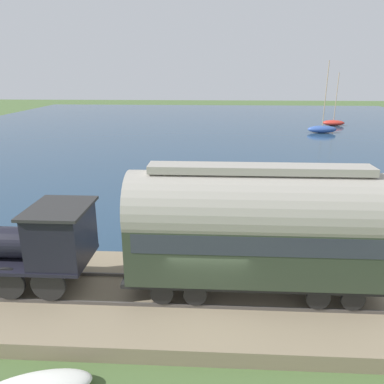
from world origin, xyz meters
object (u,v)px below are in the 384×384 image
at_px(rowboat_mid_harbor, 172,227).
at_px(sailboat_red, 333,122).
at_px(rowboat_off_pier, 303,200).
at_px(steam_locomotive, 32,241).
at_px(passenger_coach, 256,226).
at_px(rowboat_near_shore, 154,196).
at_px(sailboat_blue, 322,129).

bearing_deg(rowboat_mid_harbor, sailboat_red, -31.76).
bearing_deg(rowboat_off_pier, sailboat_red, 1.50).
distance_m(steam_locomotive, sailboat_red, 53.59).
xyz_separation_m(passenger_coach, sailboat_red, (47.51, -17.05, -2.60)).
bearing_deg(rowboat_near_shore, rowboat_off_pier, -44.05).
xyz_separation_m(sailboat_blue, sailboat_red, (7.39, -3.74, -0.08)).
bearing_deg(passenger_coach, rowboat_mid_harbor, 28.58).
distance_m(passenger_coach, rowboat_off_pier, 12.19).
xyz_separation_m(sailboat_red, rowboat_near_shore, (-36.12, 22.26, -0.24)).
bearing_deg(sailboat_blue, steam_locomotive, 151.81).
relative_size(sailboat_blue, rowboat_near_shore, 3.51).
bearing_deg(rowboat_off_pier, passenger_coach, 179.85).
height_order(sailboat_blue, rowboat_near_shore, sailboat_blue).
bearing_deg(rowboat_near_shore, rowboat_mid_harbor, -113.10).
height_order(rowboat_off_pier, rowboat_mid_harbor, rowboat_off_pier).
distance_m(passenger_coach, sailboat_red, 50.55).
bearing_deg(passenger_coach, rowboat_off_pier, -21.00).
height_order(passenger_coach, sailboat_red, sailboat_red).
relative_size(sailboat_red, rowboat_off_pier, 3.46).
height_order(steam_locomotive, sailboat_red, sailboat_red).
bearing_deg(rowboat_mid_harbor, rowboat_near_shore, 13.83).
bearing_deg(sailboat_red, steam_locomotive, 157.15).
bearing_deg(sailboat_red, passenger_coach, 164.89).
relative_size(rowboat_off_pier, rowboat_mid_harbor, 1.05).
height_order(sailboat_blue, rowboat_off_pier, sailboat_blue).
distance_m(steam_locomotive, sailboat_blue, 45.31).
height_order(rowboat_off_pier, rowboat_near_shore, rowboat_off_pier).
bearing_deg(rowboat_off_pier, rowboat_mid_harbor, 141.57).
bearing_deg(sailboat_red, sailboat_blue, 157.79).
relative_size(sailboat_blue, sailboat_red, 1.19).
xyz_separation_m(steam_locomotive, rowboat_off_pier, (11.07, -11.91, -2.10)).
xyz_separation_m(steam_locomotive, sailboat_red, (47.51, -24.72, -1.87)).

